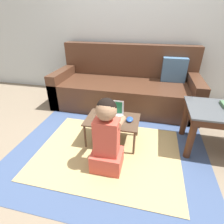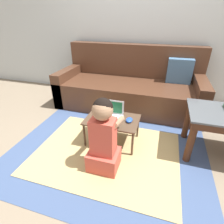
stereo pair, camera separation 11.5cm
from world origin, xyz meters
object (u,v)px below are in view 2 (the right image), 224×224
(laptop, at_px, (111,115))
(computer_mouse, at_px, (129,120))
(couch, at_px, (130,87))
(laptop_desk, at_px, (112,121))
(person_seated, at_px, (104,138))

(laptop, distance_m, computer_mouse, 0.21)
(couch, distance_m, laptop_desk, 1.07)
(computer_mouse, xyz_separation_m, person_seated, (-0.15, -0.41, 0.03))
(laptop, bearing_deg, couch, 89.72)
(couch, height_order, laptop_desk, couch)
(couch, relative_size, laptop, 8.54)
(laptop, relative_size, person_seated, 0.35)
(laptop_desk, relative_size, computer_mouse, 5.60)
(laptop_desk, bearing_deg, computer_mouse, 1.98)
(laptop, bearing_deg, computer_mouse, -4.49)
(laptop_desk, height_order, computer_mouse, computer_mouse)
(computer_mouse, bearing_deg, laptop, 175.51)
(person_seated, bearing_deg, laptop, 98.36)
(laptop_desk, distance_m, person_seated, 0.41)
(laptop_desk, relative_size, laptop, 2.28)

